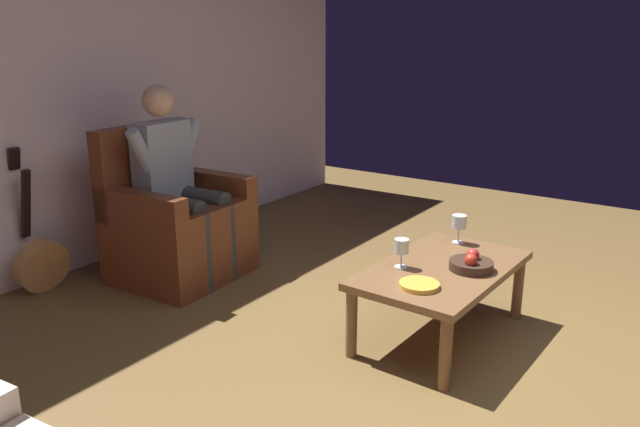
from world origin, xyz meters
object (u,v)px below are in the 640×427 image
Objects in this scene: wine_glass_near at (459,223)px; coffee_table at (442,276)px; wine_glass_far at (401,248)px; person_seated at (176,176)px; fruit_bowl at (471,264)px; armchair at (176,226)px; guitar at (41,260)px; decorative_dish at (419,285)px.

coffee_table is at bearing 11.43° from wine_glass_near.
wine_glass_near is 0.56m from wine_glass_far.
fruit_bowl is (-0.23, 1.98, -0.26)m from person_seated.
wine_glass_near is at bearing -148.54° from fruit_bowl.
armchair reaches higher than wine_glass_far.
coffee_table is at bearing 92.62° from person_seated.
guitar is 4.04× the size of fruit_bowl.
decorative_dish is at bearing 46.38° from wine_glass_far.
wine_glass_far is at bearing 88.41° from armchair.
armchair is 1.90m from decorative_dish.
armchair is 4.44× the size of fruit_bowl.
fruit_bowl is at bearing 31.46° from wine_glass_near.
coffee_table is at bearing 110.39° from guitar.
armchair is at bearing -71.13° from wine_glass_near.
wine_glass_near is 0.86× the size of decorative_dish.
decorative_dish is at bearing 3.97° from coffee_table.
person_seated is 1.86m from wine_glass_near.
wine_glass_near is at bearing -171.87° from decorative_dish.
armchair is at bearing -83.40° from fruit_bowl.
armchair is 1.10× the size of guitar.
person_seated is 1.67m from wine_glass_far.
armchair is 0.88m from guitar.
coffee_table is 0.28m from wine_glass_far.
person_seated is 1.02m from guitar.
decorative_dish is (0.33, 0.02, 0.07)m from coffee_table.
armchair is 0.36m from person_seated.
guitar is 2.36m from wine_glass_far.
armchair is 0.95× the size of coffee_table.
person_seated reaches higher than fruit_bowl.
wine_glass_far is (-0.75, 2.21, 0.31)m from guitar.
decorative_dish is (0.19, 0.20, -0.10)m from wine_glass_far.
wine_glass_far is 0.30m from decorative_dish.
person_seated reaches higher than armchair.
wine_glass_near is at bearing 170.35° from wine_glass_far.
wine_glass_near is (-0.61, 1.78, 0.18)m from armchair.
person_seated is at bearing -70.86° from wine_glass_near.
person_seated reaches higher than coffee_table.
decorative_dish is (0.14, 1.86, -0.28)m from person_seated.
coffee_table is at bearing -75.47° from fruit_bowl.
wine_glass_far is 0.38m from fruit_bowl.
person_seated is 8.14× the size of wine_glass_far.
decorative_dish is (-0.55, 2.41, 0.21)m from guitar.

